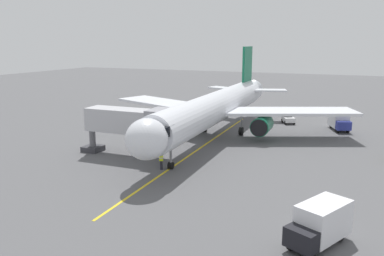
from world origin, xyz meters
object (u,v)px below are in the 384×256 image
object	(u,v)px
airplane	(216,108)
jet_bridge	(135,123)
tug_starboard_side	(288,119)
box_truck_rear_apron	(319,224)
box_truck_portside	(339,120)
ground_crew_marshaller	(161,161)

from	to	relation	value
airplane	jet_bridge	size ratio (longest dim) A/B	3.52
tug_starboard_side	box_truck_rear_apron	size ratio (longest dim) A/B	0.55
jet_bridge	box_truck_portside	size ratio (longest dim) A/B	2.29
airplane	box_truck_rear_apron	distance (m)	28.02
tug_starboard_side	ground_crew_marshaller	bearing A→B (deg)	74.66
jet_bridge	tug_starboard_side	world-z (taller)	jet_bridge
ground_crew_marshaller	tug_starboard_side	distance (m)	28.42
airplane	tug_starboard_side	bearing A→B (deg)	-118.03
airplane	box_truck_portside	bearing A→B (deg)	-141.90
ground_crew_marshaller	box_truck_portside	xyz separation A→B (m)	(-14.92, -25.57, 0.50)
jet_bridge	box_truck_rear_apron	xyz separation A→B (m)	(-20.27, 12.08, -2.38)
ground_crew_marshaller	box_truck_portside	world-z (taller)	box_truck_portside
tug_starboard_side	jet_bridge	bearing A→B (deg)	63.63
tug_starboard_side	box_truck_portside	bearing A→B (deg)	166.06
ground_crew_marshaller	box_truck_rear_apron	distance (m)	18.14
airplane	jet_bridge	xyz separation A→B (m)	(5.16, 11.38, -0.24)
jet_bridge	tug_starboard_side	distance (m)	27.51
box_truck_portside	tug_starboard_side	distance (m)	7.66
ground_crew_marshaller	airplane	bearing A→B (deg)	-92.16
tug_starboard_side	box_truck_rear_apron	xyz separation A→B (m)	(-8.13, 36.57, 0.68)
jet_bridge	box_truck_portside	bearing A→B (deg)	-130.79
airplane	box_truck_rear_apron	size ratio (longest dim) A/B	8.07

